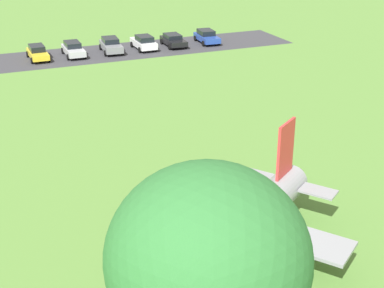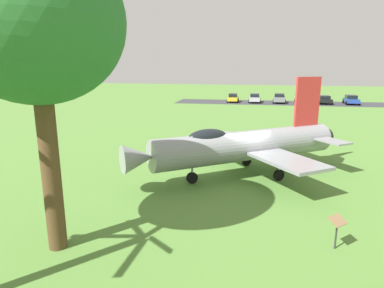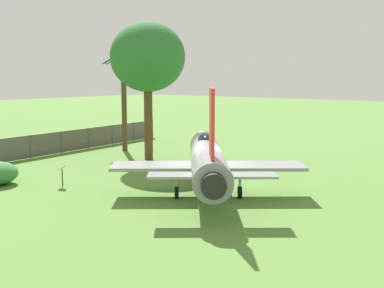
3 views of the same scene
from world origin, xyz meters
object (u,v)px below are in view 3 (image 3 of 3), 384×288
object	(u,v)px
palm_tree	(124,98)
info_plaque	(62,170)
shade_tree	(148,58)
display_jet	(207,158)

from	to	relation	value
palm_tree	info_plaque	distance (m)	13.14
shade_tree	info_plaque	distance (m)	11.21
display_jet	shade_tree	bearing A→B (deg)	21.30
palm_tree	info_plaque	size ratio (longest dim) A/B	6.87
display_jet	shade_tree	world-z (taller)	shade_tree
shade_tree	palm_tree	xyz separation A→B (m)	(1.86, 4.38, -2.98)
shade_tree	info_plaque	world-z (taller)	shade_tree
info_plaque	display_jet	bearing A→B (deg)	-60.30
shade_tree	palm_tree	world-z (taller)	shade_tree
shade_tree	palm_tree	size ratio (longest dim) A/B	1.23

